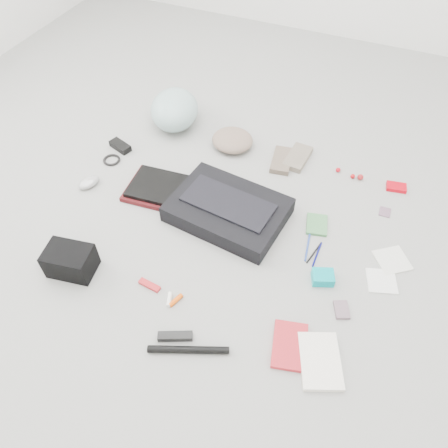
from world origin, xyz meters
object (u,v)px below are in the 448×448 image
at_px(camera_bag, 70,261).
at_px(messenger_bag, 228,210).
at_px(laptop, 161,187).
at_px(bike_helmet, 174,110).
at_px(accordion_wallet, 323,277).
at_px(book_red, 290,346).

bearing_deg(camera_bag, messenger_bag, 38.43).
xyz_separation_m(laptop, bike_helmet, (-0.18, 0.50, 0.06)).
distance_m(messenger_bag, bike_helmet, 0.75).
bearing_deg(laptop, accordion_wallet, -18.07).
bearing_deg(messenger_bag, laptop, -176.42).
distance_m(camera_bag, book_red, 0.93).
distance_m(book_red, accordion_wallet, 0.33).
bearing_deg(messenger_bag, book_red, -40.96).
xyz_separation_m(laptop, accordion_wallet, (0.84, -0.19, -0.01)).
relative_size(bike_helmet, camera_bag, 1.73).
xyz_separation_m(bike_helmet, book_red, (0.99, -1.02, -0.09)).
relative_size(book_red, accordion_wallet, 2.15).
height_order(laptop, book_red, laptop).
relative_size(laptop, bike_helmet, 0.92).
xyz_separation_m(messenger_bag, camera_bag, (-0.47, -0.53, 0.02)).
bearing_deg(bike_helmet, accordion_wallet, -54.31).
xyz_separation_m(camera_bag, book_red, (0.93, 0.02, -0.05)).
bearing_deg(book_red, laptop, 133.88).
bearing_deg(bike_helmet, messenger_bag, -64.37).
bearing_deg(accordion_wallet, laptop, 145.92).
relative_size(camera_bag, accordion_wallet, 2.16).
bearing_deg(laptop, camera_bag, -107.53).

